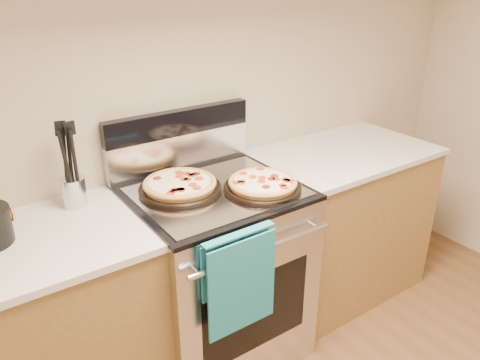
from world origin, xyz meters
TOP-DOWN VIEW (x-y plane):
  - wall_back at (0.00, 2.00)m, footprint 4.00×0.00m
  - range_body at (0.00, 1.65)m, footprint 0.76×0.68m
  - oven_window at (0.00, 1.31)m, footprint 0.56×0.01m
  - cooktop at (0.00, 1.65)m, footprint 0.76×0.68m
  - backsplash_lower at (0.00, 1.96)m, footprint 0.76×0.06m
  - backsplash_upper at (0.00, 1.96)m, footprint 0.76×0.06m
  - oven_handle at (0.00, 1.27)m, footprint 0.70×0.03m
  - dish_towel at (-0.12, 1.27)m, footprint 0.32×0.05m
  - foil_sheet at (0.00, 1.62)m, footprint 0.70×0.55m
  - cabinet_left at (-0.88, 1.68)m, footprint 1.00×0.62m
  - countertop_left at (-0.88, 1.68)m, footprint 1.02×0.64m
  - cabinet_right at (0.88, 1.68)m, footprint 1.00×0.62m
  - countertop_right at (0.88, 1.68)m, footprint 1.02×0.64m
  - pepperoni_pizza_back at (-0.13, 1.72)m, footprint 0.41×0.41m
  - pepperoni_pizza_front at (0.18, 1.52)m, footprint 0.42×0.42m
  - utensil_crock at (-0.56, 1.87)m, footprint 0.13×0.13m

SIDE VIEW (x-z plane):
  - cabinet_left at x=-0.88m, z-range 0.00..0.88m
  - cabinet_right at x=0.88m, z-range 0.00..0.88m
  - range_body at x=0.00m, z-range 0.00..0.90m
  - oven_window at x=0.00m, z-range 0.25..0.65m
  - dish_towel at x=-0.12m, z-range 0.49..0.91m
  - oven_handle at x=0.00m, z-range 0.79..0.81m
  - countertop_left at x=-0.88m, z-range 0.88..0.91m
  - countertop_right at x=0.88m, z-range 0.88..0.91m
  - cooktop at x=0.00m, z-range 0.90..0.92m
  - foil_sheet at x=0.00m, z-range 0.92..0.93m
  - pepperoni_pizza_front at x=0.18m, z-range 0.93..0.97m
  - pepperoni_pizza_back at x=-0.13m, z-range 0.93..0.98m
  - utensil_crock at x=-0.56m, z-range 0.91..1.04m
  - backsplash_lower at x=0.00m, z-range 0.92..1.10m
  - backsplash_upper at x=0.00m, z-range 1.10..1.22m
  - wall_back at x=0.00m, z-range -0.65..3.35m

